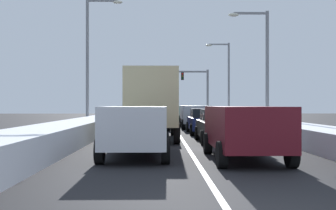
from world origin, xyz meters
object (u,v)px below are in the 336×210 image
(suv_gray_center_lane_third, at_px, (154,115))
(street_lamp_left_mid, at_px, (92,52))
(suv_maroon_right_lane_nearest, at_px, (244,128))
(suv_silver_right_lane_fourth, at_px, (195,115))
(sedan_navy_right_lane_third, at_px, (205,121))
(suv_green_right_lane_fifth, at_px, (191,113))
(box_truck_center_lane_second, at_px, (152,101))
(suv_white_center_lane_nearest, at_px, (136,126))
(sedan_charcoal_right_lane_second, at_px, (220,126))
(street_lamp_right_near, at_px, (262,59))
(traffic_light_gantry, at_px, (189,83))
(suv_tan_center_lane_fifth, at_px, (154,112))
(street_lamp_right_mid, at_px, (226,74))
(sedan_red_center_lane_fourth, at_px, (154,116))

(suv_gray_center_lane_third, xyz_separation_m, street_lamp_left_mid, (-4.54, 1.54, 4.54))
(suv_maroon_right_lane_nearest, bearing_deg, suv_silver_right_lane_fourth, 90.23)
(sedan_navy_right_lane_third, relative_size, suv_green_right_lane_fifth, 0.92)
(sedan_navy_right_lane_third, xyz_separation_m, box_truck_center_lane_second, (-3.06, -4.17, 1.14))
(suv_white_center_lane_nearest, distance_m, box_truck_center_lane_second, 7.16)
(sedan_charcoal_right_lane_second, bearing_deg, street_lamp_left_mid, 123.73)
(suv_white_center_lane_nearest, height_order, street_lamp_right_near, street_lamp_right_near)
(street_lamp_right_near, bearing_deg, suv_maroon_right_lane_nearest, -105.42)
(traffic_light_gantry, height_order, street_lamp_right_near, street_lamp_right_near)
(suv_green_right_lane_fifth, relative_size, suv_gray_center_lane_third, 1.00)
(suv_gray_center_lane_third, distance_m, suv_tan_center_lane_fifth, 13.68)
(suv_white_center_lane_nearest, distance_m, suv_tan_center_lane_fifth, 29.09)
(sedan_charcoal_right_lane_second, bearing_deg, street_lamp_right_near, 64.62)
(suv_white_center_lane_nearest, relative_size, street_lamp_right_mid, 0.57)
(suv_tan_center_lane_fifth, distance_m, traffic_light_gantry, 12.02)
(sedan_red_center_lane_fourth, height_order, street_lamp_right_mid, street_lamp_right_mid)
(street_lamp_right_mid, xyz_separation_m, street_lamp_left_mid, (-12.15, -15.69, 0.47))
(sedan_navy_right_lane_third, height_order, sedan_red_center_lane_fourth, same)
(sedan_navy_right_lane_third, distance_m, street_lamp_right_mid, 22.25)
(street_lamp_right_mid, bearing_deg, street_lamp_right_near, -91.74)
(suv_gray_center_lane_third, distance_m, traffic_light_gantry, 24.94)
(suv_green_right_lane_fifth, xyz_separation_m, street_lamp_right_mid, (4.39, 8.30, 4.07))
(suv_tan_center_lane_fifth, bearing_deg, sedan_navy_right_lane_third, -79.51)
(suv_green_right_lane_fifth, xyz_separation_m, traffic_light_gantry, (0.88, 15.43, 3.48))
(sedan_charcoal_right_lane_second, height_order, sedan_navy_right_lane_third, same)
(sedan_charcoal_right_lane_second, bearing_deg, suv_silver_right_lane_fourth, 90.87)
(street_lamp_right_mid, bearing_deg, traffic_light_gantry, 116.24)
(suv_gray_center_lane_third, height_order, street_lamp_right_near, street_lamp_right_near)
(suv_silver_right_lane_fourth, bearing_deg, sedan_charcoal_right_lane_second, -89.13)
(sedan_red_center_lane_fourth, distance_m, traffic_light_gantry, 18.57)
(suv_maroon_right_lane_nearest, height_order, suv_green_right_lane_fifth, same)
(suv_maroon_right_lane_nearest, bearing_deg, suv_green_right_lane_fifth, 89.61)
(suv_maroon_right_lane_nearest, bearing_deg, suv_tan_center_lane_fifth, 96.20)
(suv_maroon_right_lane_nearest, bearing_deg, suv_white_center_lane_nearest, 165.91)
(street_lamp_right_near, height_order, street_lamp_left_mid, street_lamp_left_mid)
(suv_green_right_lane_fifth, height_order, street_lamp_right_near, street_lamp_right_near)
(suv_maroon_right_lane_nearest, distance_m, traffic_light_gantry, 40.78)
(suv_silver_right_lane_fourth, xyz_separation_m, suv_tan_center_lane_fifth, (-3.18, 11.91, 0.00))
(suv_maroon_right_lane_nearest, xyz_separation_m, sedan_red_center_lane_fourth, (-3.14, 22.92, -0.25))
(sedan_charcoal_right_lane_second, distance_m, sedan_navy_right_lane_third, 5.86)
(sedan_navy_right_lane_third, bearing_deg, suv_white_center_lane_nearest, -107.08)
(sedan_navy_right_lane_third, relative_size, street_lamp_right_near, 0.57)
(sedan_navy_right_lane_third, height_order, box_truck_center_lane_second, box_truck_center_lane_second)
(suv_tan_center_lane_fifth, bearing_deg, sedan_charcoal_right_lane_second, -81.92)
(sedan_red_center_lane_fourth, height_order, suv_tan_center_lane_fifth, suv_tan_center_lane_fifth)
(suv_maroon_right_lane_nearest, height_order, traffic_light_gantry, traffic_light_gantry)
(suv_green_right_lane_fifth, xyz_separation_m, suv_tan_center_lane_fifth, (-3.42, 4.76, 0.00))
(suv_green_right_lane_fifth, relative_size, suv_white_center_lane_nearest, 1.00)
(sedan_navy_right_lane_third, bearing_deg, suv_silver_right_lane_fourth, 91.13)
(suv_silver_right_lane_fourth, relative_size, street_lamp_right_near, 0.62)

